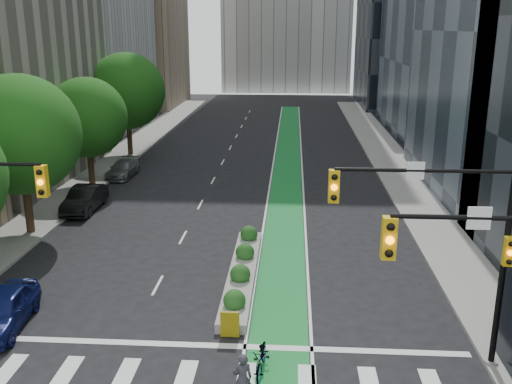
# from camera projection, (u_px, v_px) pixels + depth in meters

# --- Properties ---
(ground) EXTENTS (160.00, 160.00, 0.00)m
(ground) POSITION_uv_depth(u_px,v_px,m) (189.00, 364.00, 19.43)
(ground) COLOR black
(ground) RESTS_ON ground
(sidewalk_left) EXTENTS (3.60, 90.00, 0.15)m
(sidewalk_left) POSITION_uv_depth(u_px,v_px,m) (96.00, 174.00, 44.10)
(sidewalk_left) COLOR gray
(sidewalk_left) RESTS_ON ground
(sidewalk_right) EXTENTS (3.60, 90.00, 0.15)m
(sidewalk_right) POSITION_uv_depth(u_px,v_px,m) (404.00, 179.00, 42.63)
(sidewalk_right) COLOR gray
(sidewalk_right) RESTS_ON ground
(bike_lane_paint) EXTENTS (2.20, 70.00, 0.01)m
(bike_lane_paint) POSITION_uv_depth(u_px,v_px,m) (288.00, 163.00, 47.99)
(bike_lane_paint) COLOR #167D31
(bike_lane_paint) RESTS_ON ground
(building_tan_far) EXTENTS (14.00, 16.00, 26.00)m
(building_tan_far) POSITION_uv_depth(u_px,v_px,m) (129.00, 12.00, 80.28)
(building_tan_far) COLOR tan
(building_tan_far) RESTS_ON ground
(building_dark_end) EXTENTS (14.00, 18.00, 28.00)m
(building_dark_end) POSITION_uv_depth(u_px,v_px,m) (414.00, 5.00, 79.43)
(building_dark_end) COLOR black
(building_dark_end) RESTS_ON ground
(tree_mid) EXTENTS (6.40, 6.40, 8.78)m
(tree_mid) POSITION_uv_depth(u_px,v_px,m) (20.00, 135.00, 30.06)
(tree_mid) COLOR black
(tree_mid) RESTS_ON ground
(tree_midfar) EXTENTS (5.60, 5.60, 7.76)m
(tree_midfar) POSITION_uv_depth(u_px,v_px,m) (87.00, 118.00, 39.81)
(tree_midfar) COLOR black
(tree_midfar) RESTS_ON ground
(tree_far) EXTENTS (6.60, 6.60, 9.00)m
(tree_far) POSITION_uv_depth(u_px,v_px,m) (127.00, 91.00, 49.18)
(tree_far) COLOR black
(tree_far) RESTS_ON ground
(signal_right) EXTENTS (5.82, 0.51, 7.20)m
(signal_right) POSITION_uv_depth(u_px,v_px,m) (459.00, 233.00, 17.99)
(signal_right) COLOR black
(signal_right) RESTS_ON ground
(median_planter) EXTENTS (1.20, 10.26, 1.10)m
(median_planter) POSITION_uv_depth(u_px,v_px,m) (242.00, 270.00, 25.99)
(median_planter) COLOR gray
(median_planter) RESTS_ON ground
(bicycle) EXTENTS (0.85, 2.08, 1.07)m
(bicycle) POSITION_uv_depth(u_px,v_px,m) (262.00, 358.00, 18.84)
(bicycle) COLOR gray
(bicycle) RESTS_ON ground
(cyclist) EXTENTS (0.72, 0.59, 1.71)m
(cyclist) POSITION_uv_depth(u_px,v_px,m) (242.00, 379.00, 17.15)
(cyclist) COLOR #332F38
(cyclist) RESTS_ON ground
(parked_car_left_near) EXTENTS (2.15, 4.49, 1.48)m
(parked_car_left_near) POSITION_uv_depth(u_px,v_px,m) (3.00, 310.00, 21.60)
(parked_car_left_near) COLOR #0B1245
(parked_car_left_near) RESTS_ON ground
(parked_car_left_mid) EXTENTS (1.62, 4.63, 1.53)m
(parked_car_left_mid) POSITION_uv_depth(u_px,v_px,m) (85.00, 199.00, 35.39)
(parked_car_left_mid) COLOR black
(parked_car_left_mid) RESTS_ON ground
(parked_car_left_far) EXTENTS (1.91, 4.33, 1.24)m
(parked_car_left_far) POSITION_uv_depth(u_px,v_px,m) (123.00, 169.00, 43.49)
(parked_car_left_far) COLOR slate
(parked_car_left_far) RESTS_ON ground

